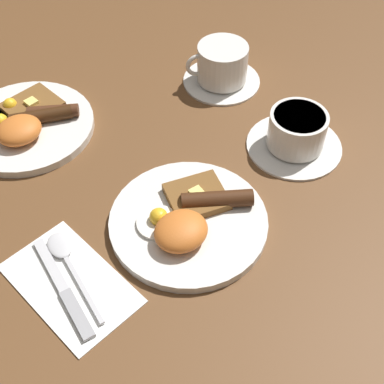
% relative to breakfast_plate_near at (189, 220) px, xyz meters
% --- Properties ---
extents(ground_plane, '(3.00, 3.00, 0.00)m').
position_rel_breakfast_plate_near_xyz_m(ground_plane, '(0.00, 0.00, -0.01)').
color(ground_plane, brown).
extents(breakfast_plate_near, '(0.24, 0.24, 0.05)m').
position_rel_breakfast_plate_near_xyz_m(breakfast_plate_near, '(0.00, 0.00, 0.00)').
color(breakfast_plate_near, silver).
rests_on(breakfast_plate_near, ground_plane).
extents(breakfast_plate_far, '(0.24, 0.24, 0.05)m').
position_rel_breakfast_plate_near_xyz_m(breakfast_plate_far, '(-0.09, 0.35, 0.00)').
color(breakfast_plate_far, silver).
rests_on(breakfast_plate_far, ground_plane).
extents(teacup_near, '(0.17, 0.17, 0.07)m').
position_rel_breakfast_plate_near_xyz_m(teacup_near, '(0.25, 0.02, 0.02)').
color(teacup_near, silver).
rests_on(teacup_near, ground_plane).
extents(teacup_far, '(0.15, 0.15, 0.08)m').
position_rel_breakfast_plate_near_xyz_m(teacup_far, '(0.27, 0.24, 0.02)').
color(teacup_far, silver).
rests_on(teacup_far, ground_plane).
extents(napkin, '(0.14, 0.21, 0.01)m').
position_rel_breakfast_plate_near_xyz_m(napkin, '(-0.19, 0.02, -0.01)').
color(napkin, white).
rests_on(napkin, ground_plane).
extents(knife, '(0.04, 0.18, 0.01)m').
position_rel_breakfast_plate_near_xyz_m(knife, '(-0.21, 0.01, -0.01)').
color(knife, silver).
rests_on(knife, napkin).
extents(spoon, '(0.04, 0.18, 0.01)m').
position_rel_breakfast_plate_near_xyz_m(spoon, '(-0.18, 0.07, -0.01)').
color(spoon, silver).
rests_on(spoon, napkin).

